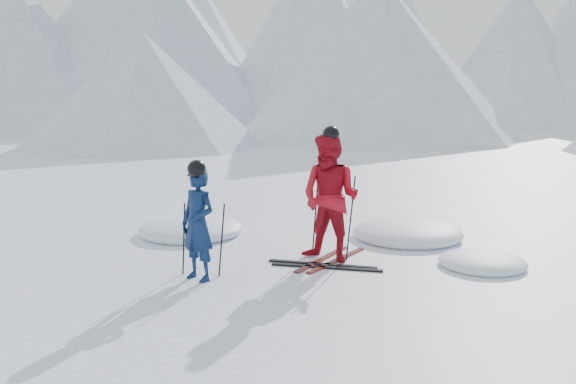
# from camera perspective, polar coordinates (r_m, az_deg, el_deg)

# --- Properties ---
(ground) EXTENTS (160.00, 160.00, 0.00)m
(ground) POSITION_cam_1_polar(r_m,az_deg,el_deg) (8.93, 8.98, -7.96)
(ground) COLOR white
(ground) RESTS_ON ground
(mountain_range) EXTENTS (106.15, 62.94, 15.53)m
(mountain_range) POSITION_cam_1_polar(r_m,az_deg,el_deg) (44.21, 23.12, 13.96)
(mountain_range) COLOR #B2BCD1
(mountain_range) RESTS_ON ground
(skier_blue) EXTENTS (0.69, 0.58, 1.60)m
(skier_blue) POSITION_cam_1_polar(r_m,az_deg,el_deg) (8.65, -8.42, -3.02)
(skier_blue) COLOR #0B1E45
(skier_blue) RESTS_ON ground
(skier_red) EXTENTS (1.15, 1.00, 2.02)m
(skier_red) POSITION_cam_1_polar(r_m,az_deg,el_deg) (9.51, 3.98, -0.54)
(skier_red) COLOR #AC0D1B
(skier_red) RESTS_ON ground
(pole_blue_left) EXTENTS (0.11, 0.08, 1.07)m
(pole_blue_left) POSITION_cam_1_polar(r_m,az_deg,el_deg) (8.97, -9.73, -4.36)
(pole_blue_left) COLOR black
(pole_blue_left) RESTS_ON ground
(pole_blue_right) EXTENTS (0.11, 0.07, 1.07)m
(pole_blue_right) POSITION_cam_1_polar(r_m,az_deg,el_deg) (8.83, -6.22, -4.49)
(pole_blue_right) COLOR black
(pole_blue_right) RESTS_ON ground
(pole_red_left) EXTENTS (0.13, 0.10, 1.34)m
(pole_red_left) POSITION_cam_1_polar(r_m,az_deg,el_deg) (9.88, 2.57, -2.14)
(pole_red_left) COLOR black
(pole_red_left) RESTS_ON ground
(pole_red_right) EXTENTS (0.13, 0.09, 1.34)m
(pole_red_right) POSITION_cam_1_polar(r_m,az_deg,el_deg) (9.66, 5.89, -2.45)
(pole_red_right) COLOR black
(pole_red_right) RESTS_ON ground
(ski_worn_left) EXTENTS (0.48, 1.67, 0.03)m
(ski_worn_left) POSITION_cam_1_polar(r_m,az_deg,el_deg) (9.76, 3.22, -6.27)
(ski_worn_left) COLOR black
(ski_worn_left) RESTS_ON ground
(ski_worn_right) EXTENTS (0.60, 1.65, 0.03)m
(ski_worn_right) POSITION_cam_1_polar(r_m,az_deg,el_deg) (9.71, 4.61, -6.37)
(ski_worn_right) COLOR black
(ski_worn_right) RESTS_ON ground
(ski_loose_a) EXTENTS (1.70, 0.13, 0.03)m
(ski_loose_a) POSITION_cam_1_polar(r_m,az_deg,el_deg) (9.46, 3.23, -6.76)
(ski_loose_a) COLOR black
(ski_loose_a) RESTS_ON ground
(ski_loose_b) EXTENTS (1.70, 0.19, 0.03)m
(ski_loose_b) POSITION_cam_1_polar(r_m,az_deg,el_deg) (9.30, 3.63, -7.06)
(ski_loose_b) COLOR black
(ski_loose_b) RESTS_ON ground
(snow_lumps) EXTENTS (9.38, 5.38, 0.44)m
(snow_lumps) POSITION_cam_1_polar(r_m,az_deg,el_deg) (10.72, 5.25, -4.94)
(snow_lumps) COLOR white
(snow_lumps) RESTS_ON ground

